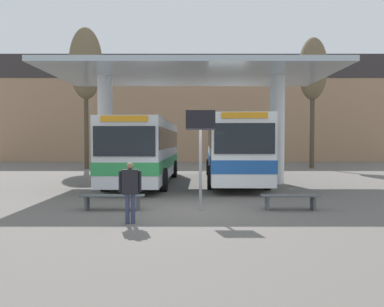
{
  "coord_description": "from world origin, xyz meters",
  "views": [
    {
      "loc": [
        0.04,
        -11.44,
        2.12
      ],
      "look_at": [
        0.0,
        3.89,
        1.6
      ],
      "focal_mm": 35.0,
      "sensor_mm": 36.0,
      "label": 1
    }
  ],
  "objects": [
    {
      "name": "waiting_bench_near_pillar",
      "position": [
        -2.4,
        -0.05,
        0.35
      ],
      "size": [
        1.95,
        0.44,
        0.46
      ],
      "color": "#4C5156",
      "rests_on": "ground_plane"
    },
    {
      "name": "station_canopy",
      "position": [
        0.0,
        7.07,
        4.89
      ],
      "size": [
        13.51,
        6.91,
        5.56
      ],
      "color": "silver",
      "rests_on": "ground_plane"
    },
    {
      "name": "poplar_tree_behind_left",
      "position": [
        9.34,
        17.52,
        7.53
      ],
      "size": [
        2.18,
        2.18,
        10.07
      ],
      "color": "#473A2B",
      "rests_on": "ground_plane"
    },
    {
      "name": "ground_plane",
      "position": [
        0.0,
        0.0,
        0.0
      ],
      "size": [
        100.0,
        100.0,
        0.0
      ],
      "primitive_type": "plane",
      "color": "#605B56"
    },
    {
      "name": "transit_bus_center_bay",
      "position": [
        2.2,
        8.49,
        1.8
      ],
      "size": [
        3.0,
        12.13,
        3.21
      ],
      "rotation": [
        0.0,
        0.0,
        3.11
      ],
      "color": "white",
      "rests_on": "ground_plane"
    },
    {
      "name": "poplar_tree_behind_right",
      "position": [
        -7.96,
        16.91,
        7.86
      ],
      "size": [
        2.45,
        2.45,
        10.65
      ],
      "color": "#473A2B",
      "rests_on": "ground_plane"
    },
    {
      "name": "pedestrian_waiting",
      "position": [
        -1.54,
        -1.95,
        0.96
      ],
      "size": [
        0.58,
        0.27,
        1.57
      ],
      "rotation": [
        0.0,
        0.0,
        0.11
      ],
      "color": "#333856",
      "rests_on": "ground_plane"
    },
    {
      "name": "waiting_bench_mid_platform",
      "position": [
        3.05,
        -0.05,
        0.34
      ],
      "size": [
        1.76,
        0.44,
        0.46
      ],
      "color": "#4C5156",
      "rests_on": "ground_plane"
    },
    {
      "name": "info_sign_platform",
      "position": [
        0.3,
        -0.09,
        2.17
      ],
      "size": [
        0.9,
        0.09,
        3.05
      ],
      "color": "gray",
      "rests_on": "ground_plane"
    },
    {
      "name": "transit_bus_left_bay",
      "position": [
        -2.3,
        7.39,
        1.72
      ],
      "size": [
        2.94,
        10.49,
        3.07
      ],
      "rotation": [
        0.0,
        0.0,
        3.12
      ],
      "color": "silver",
      "rests_on": "ground_plane"
    },
    {
      "name": "townhouse_backdrop",
      "position": [
        0.0,
        26.51,
        6.28
      ],
      "size": [
        40.0,
        0.58,
        10.84
      ],
      "color": "#9E7A5B",
      "rests_on": "ground_plane"
    }
  ]
}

